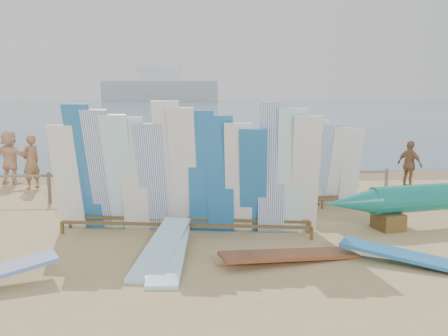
{
  "coord_description": "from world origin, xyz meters",
  "views": [
    {
      "loc": [
        0.12,
        -10.74,
        3.13
      ],
      "look_at": [
        0.97,
        1.67,
        1.18
      ],
      "focal_mm": 38.0,
      "sensor_mm": 36.0,
      "label": 1
    }
  ],
  "objects": [
    {
      "name": "beachgoer_4",
      "position": [
        -0.98,
        4.3,
        0.92
      ],
      "size": [
        0.61,
        1.13,
        1.83
      ],
      "primitive_type": "imported",
      "rotation": [
        0.0,
        0.0,
        4.85
      ],
      "color": "#8C6042",
      "rests_on": "ground"
    },
    {
      "name": "beach_chair_left",
      "position": [
        -0.21,
        3.97,
        0.24
      ],
      "size": [
        0.58,
        0.6,
        0.83
      ],
      "rotation": [
        0.0,
        0.0,
        -0.12
      ],
      "color": "red",
      "rests_on": "ground"
    },
    {
      "name": "flat_board_b",
      "position": [
        -0.31,
        -2.1,
        0.0
      ],
      "size": [
        0.74,
        2.73,
        0.31
      ],
      "primitive_type": "cube",
      "rotation": [
        0.09,
        0.0,
        -0.07
      ],
      "color": "#9BE0F8",
      "rests_on": "ground"
    },
    {
      "name": "flat_board_d",
      "position": [
        4.2,
        -2.67,
        0.0
      ],
      "size": [
        2.59,
        1.89,
        0.31
      ],
      "primitive_type": "cube",
      "rotation": [
        0.09,
        0.0,
        1.02
      ],
      "color": "#246DB6",
      "rests_on": "ground"
    },
    {
      "name": "fence",
      "position": [
        0.0,
        3.0,
        0.63
      ],
      "size": [
        12.08,
        0.08,
        0.9
      ],
      "color": "#746957",
      "rests_on": "ground"
    },
    {
      "name": "ocean",
      "position": [
        0.0,
        128.0,
        0.0
      ],
      "size": [
        320.0,
        240.0,
        0.02
      ],
      "primitive_type": "cube",
      "color": "#426477",
      "rests_on": "ground"
    },
    {
      "name": "beachgoer_11",
      "position": [
        -6.21,
        6.08,
        0.94
      ],
      "size": [
        1.83,
        1.19,
        1.89
      ],
      "primitive_type": "imported",
      "rotation": [
        0.0,
        0.0,
        2.75
      ],
      "color": "beige",
      "rests_on": "ground"
    },
    {
      "name": "vendor_table",
      "position": [
        2.43,
        -0.03,
        0.35
      ],
      "size": [
        0.88,
        0.69,
        1.06
      ],
      "rotation": [
        0.0,
        0.0,
        0.16
      ],
      "color": "brown",
      "rests_on": "ground"
    },
    {
      "name": "flat_board_a",
      "position": [
        -0.48,
        -1.88,
        0.0
      ],
      "size": [
        1.12,
        2.74,
        0.44
      ],
      "primitive_type": "cube",
      "rotation": [
        0.14,
        0.0,
        -0.21
      ],
      "color": "#9BE0F8",
      "rests_on": "ground"
    },
    {
      "name": "stroller",
      "position": [
        2.59,
        3.89,
        0.44
      ],
      "size": [
        0.65,
        0.86,
        1.1
      ],
      "rotation": [
        0.0,
        0.0,
        0.12
      ],
      "color": "red",
      "rests_on": "ground"
    },
    {
      "name": "beachgoer_6",
      "position": [
        3.49,
        3.61,
        0.92
      ],
      "size": [
        0.99,
        0.75,
        1.83
      ],
      "primitive_type": "imported",
      "rotation": [
        0.0,
        0.0,
        5.87
      ],
      "color": "tan",
      "rests_on": "ground"
    },
    {
      "name": "side_surfboard_rack",
      "position": [
        3.68,
        1.96,
        1.14
      ],
      "size": [
        2.25,
        0.77,
        2.56
      ],
      "rotation": [
        0.0,
        0.0,
        0.03
      ],
      "color": "brown",
      "rests_on": "ground"
    },
    {
      "name": "flat_board_c",
      "position": [
        1.95,
        -2.28,
        0.0
      ],
      "size": [
        2.75,
        1.2,
        0.26
      ],
      "primitive_type": "cube",
      "rotation": [
        0.07,
        0.0,
        1.82
      ],
      "color": "brown",
      "rests_on": "ground"
    },
    {
      "name": "beachgoer_1",
      "position": [
        -5.2,
        5.19,
        0.9
      ],
      "size": [
        0.67,
        0.75,
        1.8
      ],
      "primitive_type": "imported",
      "rotation": [
        0.0,
        0.0,
        4.12
      ],
      "color": "#8C6042",
      "rests_on": "ground"
    },
    {
      "name": "beachgoer_2",
      "position": [
        -3.28,
        4.64,
        0.93
      ],
      "size": [
        0.96,
        0.59,
        1.85
      ],
      "primitive_type": "imported",
      "rotation": [
        0.0,
        0.0,
        3.32
      ],
      "color": "beige",
      "rests_on": "ground"
    },
    {
      "name": "wet_sand_strip",
      "position": [
        0.0,
        7.2,
        0.0
      ],
      "size": [
        40.0,
        2.6,
        0.01
      ],
      "primitive_type": "cube",
      "color": "#84694A",
      "rests_on": "ground"
    },
    {
      "name": "beachgoer_7",
      "position": [
        3.96,
        5.15,
        0.81
      ],
      "size": [
        0.54,
        0.67,
        1.62
      ],
      "primitive_type": "imported",
      "rotation": [
        0.0,
        0.0,
        1.14
      ],
      "color": "#8C6042",
      "rests_on": "ground"
    },
    {
      "name": "ground",
      "position": [
        0.0,
        0.0,
        0.0
      ],
      "size": [
        160.0,
        160.0,
        0.0
      ],
      "primitive_type": "plane",
      "color": "tan",
      "rests_on": "ground"
    },
    {
      "name": "beachgoer_0",
      "position": [
        -4.03,
        5.24,
        0.78
      ],
      "size": [
        0.84,
        0.64,
        1.56
      ],
      "primitive_type": "imported",
      "rotation": [
        0.0,
        0.0,
        5.87
      ],
      "color": "tan",
      "rests_on": "ground"
    },
    {
      "name": "beachgoer_10",
      "position": [
        7.36,
        4.37,
        0.8
      ],
      "size": [
        0.78,
        1.02,
        1.6
      ],
      "primitive_type": "imported",
      "rotation": [
        0.0,
        0.0,
        2.03
      ],
      "color": "#8C6042",
      "rests_on": "ground"
    },
    {
      "name": "beach_chair_right",
      "position": [
        1.32,
        3.67,
        0.25
      ],
      "size": [
        0.73,
        0.74,
        0.85
      ],
      "rotation": [
        0.0,
        0.0,
        0.49
      ],
      "color": "red",
      "rests_on": "ground"
    },
    {
      "name": "distant_ship",
      "position": [
        -12.0,
        180.0,
        5.31
      ],
      "size": [
        45.0,
        8.0,
        14.0
      ],
      "color": "#999EA3",
      "rests_on": "ocean"
    },
    {
      "name": "beachgoer_3",
      "position": [
        -1.17,
        5.16,
        0.84
      ],
      "size": [
        0.68,
        1.15,
        1.67
      ],
      "primitive_type": "imported",
      "rotation": [
        0.0,
        0.0,
        4.94
      ],
      "color": "tan",
      "rests_on": "ground"
    },
    {
      "name": "main_surfboard_rack",
      "position": [
        -0.02,
        -0.34,
        1.34
      ],
      "size": [
        6.0,
        1.67,
        2.99
      ],
      "rotation": [
        0.0,
        0.0,
        -0.15
      ],
      "color": "brown",
      "rests_on": "ground"
    },
    {
      "name": "beachgoer_9",
      "position": [
        5.29,
        6.8,
        0.9
      ],
      "size": [
        1.25,
        0.81,
        1.8
      ],
      "primitive_type": "imported",
      "rotation": [
        0.0,
        0.0,
        5.97
      ],
      "color": "tan",
      "rests_on": "ground"
    }
  ]
}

